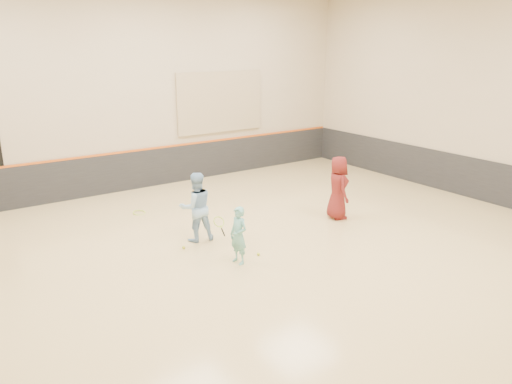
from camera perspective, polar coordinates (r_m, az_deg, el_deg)
room at (r=10.93m, az=-0.55°, el=-2.54°), size 15.04×12.04×6.22m
wainscot_back at (r=16.08m, az=-12.60°, el=2.61°), size 14.90×0.04×1.20m
wainscot_right at (r=16.23m, az=21.84°, el=1.92°), size 0.04×11.90×1.20m
accent_stripe at (r=15.94m, az=-12.73°, el=4.76°), size 14.90×0.03×0.06m
acoustic_panel at (r=16.95m, az=-4.10°, el=10.22°), size 3.20×0.08×2.00m
girl at (r=10.30m, az=-2.00°, el=-4.98°), size 0.36×0.49×1.22m
instructor at (r=11.48m, az=-6.85°, el=-1.71°), size 0.89×0.74×1.62m
young_man at (r=13.04m, az=9.34°, el=0.50°), size 0.76×0.93×1.65m
held_racket at (r=11.38m, az=-4.26°, el=-3.41°), size 0.41×0.41×0.48m
spare_racket at (r=13.79m, az=-13.22°, el=-2.08°), size 0.75×0.75×0.15m
ball_under_racket at (r=10.85m, az=0.28°, el=-7.12°), size 0.07×0.07×0.07m
ball_in_hand at (r=12.99m, az=10.05°, el=1.67°), size 0.07×0.07×0.07m
ball_beside_spare at (r=11.30m, az=-8.27°, el=-6.29°), size 0.07×0.07×0.07m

